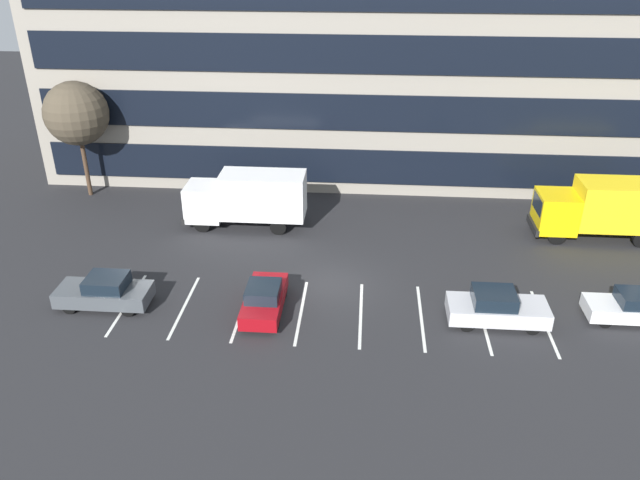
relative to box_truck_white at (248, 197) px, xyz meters
name	(u,v)px	position (x,y,z in m)	size (l,w,h in m)	color
ground_plane	(334,284)	(5.49, -6.36, -1.88)	(120.00, 120.00, 0.00)	#262628
office_building	(350,66)	(5.49, 11.59, 5.33)	(41.41, 12.54, 14.40)	gray
lot_markings	(331,313)	(5.49, -9.00, -1.87)	(19.74, 5.40, 0.01)	silver
box_truck_white	(248,197)	(0.00, 0.00, 0.00)	(7.19, 2.38, 3.33)	white
box_truck_yellow_all	(605,207)	(20.49, 0.05, 0.06)	(7.41, 2.45, 3.44)	yellow
sedan_charcoal	(105,292)	(-5.22, -9.17, -1.13)	(4.39, 1.84, 1.57)	#474C51
sedan_white	(632,307)	(19.21, -8.45, -1.20)	(3.98, 1.67, 1.43)	white
sedan_maroon	(264,299)	(2.38, -9.10, -1.18)	(1.73, 4.14, 1.48)	maroon
sedan_silver	(497,308)	(13.02, -9.13, -1.12)	(4.49, 1.88, 1.61)	silver
bare_tree	(76,114)	(-11.51, 3.93, 3.66)	(4.03, 4.03, 7.57)	#473323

